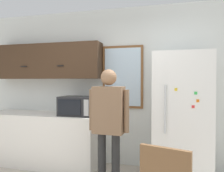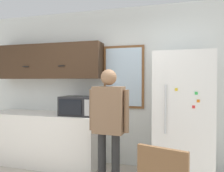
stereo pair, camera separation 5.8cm
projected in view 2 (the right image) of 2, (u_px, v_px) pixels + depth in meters
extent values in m
cube|color=silver|center=(114.00, 87.00, 3.83)|extent=(6.00, 0.06, 2.70)
cube|color=silver|center=(44.00, 138.00, 3.84)|extent=(2.03, 0.64, 0.89)
cube|color=#3D2819|center=(48.00, 62.00, 3.96)|extent=(2.03, 0.31, 0.62)
cube|color=black|center=(26.00, 67.00, 3.90)|extent=(0.12, 0.01, 0.01)
cube|color=black|center=(61.00, 66.00, 3.70)|extent=(0.12, 0.01, 0.01)
cube|color=#232326|center=(78.00, 106.00, 3.58)|extent=(0.55, 0.38, 0.31)
cube|color=black|center=(70.00, 107.00, 3.41)|extent=(0.38, 0.01, 0.24)
cube|color=#B2B2B2|center=(87.00, 108.00, 3.33)|extent=(0.08, 0.01, 0.25)
cylinder|color=black|center=(102.00, 160.00, 2.96)|extent=(0.11, 0.11, 0.75)
cylinder|color=black|center=(116.00, 162.00, 2.90)|extent=(0.11, 0.11, 0.75)
cube|color=brown|center=(109.00, 110.00, 2.91)|extent=(0.42, 0.24, 0.62)
sphere|color=#8C6647|center=(109.00, 77.00, 2.90)|extent=(0.21, 0.21, 0.21)
cylinder|color=brown|center=(92.00, 110.00, 2.99)|extent=(0.07, 0.07, 0.56)
cylinder|color=brown|center=(126.00, 111.00, 2.83)|extent=(0.07, 0.07, 0.56)
cube|color=white|center=(182.00, 117.00, 3.17)|extent=(0.80, 0.68, 1.86)
cylinder|color=silver|center=(165.00, 109.00, 2.88)|extent=(0.02, 0.02, 0.65)
cube|color=green|center=(196.00, 93.00, 2.78)|extent=(0.04, 0.01, 0.04)
cube|color=orange|center=(198.00, 101.00, 2.78)|extent=(0.04, 0.01, 0.04)
cube|color=yellow|center=(176.00, 89.00, 2.85)|extent=(0.04, 0.01, 0.04)
cube|color=red|center=(194.00, 107.00, 2.79)|extent=(0.04, 0.01, 0.04)
cube|color=brown|center=(124.00, 77.00, 3.73)|extent=(0.70, 0.04, 1.06)
cube|color=silver|center=(123.00, 77.00, 3.71)|extent=(0.62, 0.01, 0.98)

